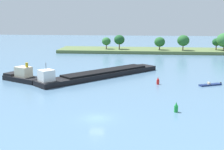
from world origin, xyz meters
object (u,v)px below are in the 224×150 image
object	(u,v)px
tugboat	(22,76)
cargo_barge	(100,74)
fishing_skiff	(210,85)
channel_buoy_red	(158,81)
channel_buoy_green	(176,108)

from	to	relation	value
tugboat	cargo_barge	bearing A→B (deg)	18.75
cargo_barge	tugboat	bearing A→B (deg)	-161.25
fishing_skiff	channel_buoy_red	xyz separation A→B (m)	(-12.89, -0.10, 0.60)
cargo_barge	channel_buoy_red	distance (m)	17.34
tugboat	channel_buoy_green	bearing A→B (deg)	-31.05
fishing_skiff	cargo_barge	bearing A→B (deg)	166.05
cargo_barge	channel_buoy_green	xyz separation A→B (m)	(17.93, -29.25, -0.15)
cargo_barge	channel_buoy_red	bearing A→B (deg)	-24.62
tugboat	channel_buoy_red	bearing A→B (deg)	-0.92
channel_buoy_red	fishing_skiff	bearing A→B (deg)	0.47
tugboat	channel_buoy_green	xyz separation A→B (m)	(37.54, -22.60, -0.47)
fishing_skiff	tugboat	bearing A→B (deg)	179.45
channel_buoy_green	tugboat	bearing A→B (deg)	148.95
channel_buoy_red	channel_buoy_green	distance (m)	22.13
tugboat	channel_buoy_green	size ratio (longest dim) A/B	6.41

